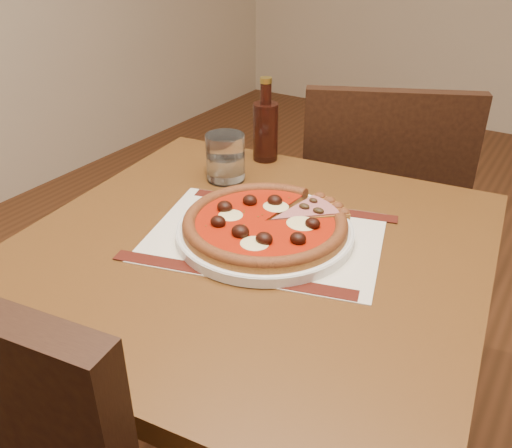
{
  "coord_description": "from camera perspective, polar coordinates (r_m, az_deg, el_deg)",
  "views": [
    {
      "loc": [
        -0.12,
        -0.78,
        1.25
      ],
      "look_at": [
        -0.57,
        -0.08,
        0.78
      ],
      "focal_mm": 38.0,
      "sensor_mm": 36.0,
      "label": 1
    }
  ],
  "objects": [
    {
      "name": "pizza",
      "position": [
        0.96,
        0.94,
        0.18
      ],
      "size": [
        0.29,
        0.29,
        0.04
      ],
      "color": "#AB6D29",
      "rests_on": "plate"
    },
    {
      "name": "water_glass",
      "position": [
        1.18,
        -3.24,
        7.01
      ],
      "size": [
        0.1,
        0.1,
        0.1
      ],
      "primitive_type": "cylinder",
      "rotation": [
        0.0,
        0.0,
        0.27
      ],
      "color": "white",
      "rests_on": "table"
    },
    {
      "name": "bottle",
      "position": [
        1.27,
        1.01,
        10.02
      ],
      "size": [
        0.06,
        0.06,
        0.19
      ],
      "color": "#36130D",
      "rests_on": "table"
    },
    {
      "name": "plate",
      "position": [
        0.97,
        0.95,
        -0.83
      ],
      "size": [
        0.32,
        0.32,
        0.02
      ],
      "primitive_type": "cylinder",
      "color": "white",
      "rests_on": "placemat"
    },
    {
      "name": "placemat",
      "position": [
        0.98,
        0.94,
        -1.34
      ],
      "size": [
        0.47,
        0.39,
        0.0
      ],
      "primitive_type": "cube",
      "rotation": [
        0.0,
        0.0,
        0.27
      ],
      "color": "beige",
      "rests_on": "table"
    },
    {
      "name": "chair_far",
      "position": [
        1.59,
        12.51,
        1.11
      ],
      "size": [
        0.56,
        0.56,
        0.9
      ],
      "rotation": [
        0.0,
        0.0,
        3.57
      ],
      "color": "black",
      "rests_on": "ground"
    },
    {
      "name": "table",
      "position": [
        1.02,
        -0.6,
        -6.93
      ],
      "size": [
        0.89,
        0.89,
        0.75
      ],
      "rotation": [
        0.0,
        0.0,
        0.11
      ],
      "color": "brown",
      "rests_on": "ground"
    },
    {
      "name": "ham_slice",
      "position": [
        1.0,
        6.42,
        1.1
      ],
      "size": [
        0.11,
        0.15,
        0.02
      ],
      "rotation": [
        0.0,
        0.0,
        1.08
      ],
      "color": "#AB6D29",
      "rests_on": "plate"
    }
  ]
}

